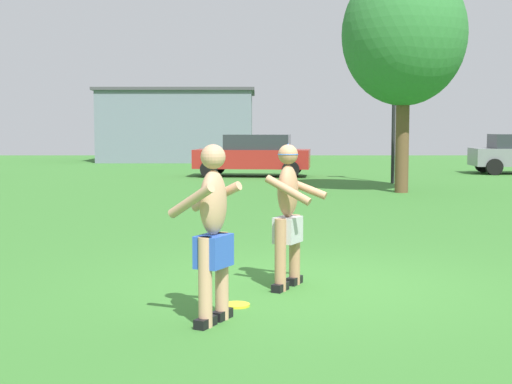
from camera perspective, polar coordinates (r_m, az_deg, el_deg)
ground_plane at (r=8.64m, az=4.40°, el=-7.26°), size 80.00×80.00×0.00m
player_with_cap at (r=8.35m, az=2.66°, el=-1.39°), size 0.74×0.72×1.66m
player_in_blue at (r=6.84m, az=-3.29°, el=-2.94°), size 0.71×0.82×1.69m
frisbee at (r=7.63m, az=-1.41°, el=-8.82°), size 0.27×0.27×0.03m
car_red_mid_lot at (r=27.47m, az=-0.06°, el=2.94°), size 4.47×2.40×1.58m
lamp_post at (r=24.53m, az=10.85°, el=7.84°), size 0.60×0.24×4.90m
outbuilding_behind_lot at (r=41.20m, az=-5.88°, el=5.20°), size 8.39×7.16×3.91m
tree_behind_players at (r=21.22m, az=11.61°, el=11.92°), size 3.48×3.48×6.42m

